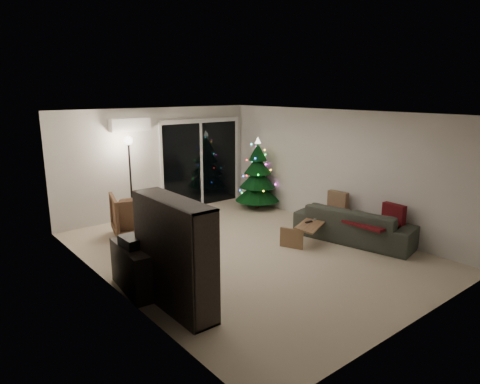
# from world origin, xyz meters

# --- Properties ---
(room) EXTENTS (6.50, 7.51, 2.60)m
(room) POSITION_xyz_m (0.46, 1.49, 1.02)
(room) COLOR beige
(room) RESTS_ON ground
(bookshelf) EXTENTS (0.44, 1.54, 1.52)m
(bookshelf) POSITION_xyz_m (-2.25, -0.98, 0.76)
(bookshelf) COLOR black
(bookshelf) RESTS_ON floor
(media_cabinet) EXTENTS (0.52, 1.14, 0.69)m
(media_cabinet) POSITION_xyz_m (-2.25, -0.17, 0.34)
(media_cabinet) COLOR black
(media_cabinet) RESTS_ON floor
(stereo) EXTENTS (0.35, 0.41, 0.15)m
(stereo) POSITION_xyz_m (-2.25, -0.17, 0.76)
(stereo) COLOR black
(stereo) RESTS_ON media_cabinet
(armchair) EXTENTS (1.18, 1.20, 0.89)m
(armchair) POSITION_xyz_m (-1.15, 2.06, 0.44)
(armchair) COLOR brown
(armchair) RESTS_ON floor
(ottoman) EXTENTS (0.60, 0.60, 0.44)m
(ottoman) POSITION_xyz_m (-0.97, 1.38, 0.22)
(ottoman) COLOR white
(ottoman) RESTS_ON floor
(cardboard_box_a) EXTENTS (0.51, 0.42, 0.33)m
(cardboard_box_a) POSITION_xyz_m (-1.42, 0.88, 0.16)
(cardboard_box_a) COLOR beige
(cardboard_box_a) RESTS_ON floor
(cardboard_box_b) EXTENTS (0.41, 0.32, 0.28)m
(cardboard_box_b) POSITION_xyz_m (-0.26, 1.24, 0.14)
(cardboard_box_b) COLOR beige
(cardboard_box_b) RESTS_ON floor
(side_table) EXTENTS (0.56, 0.56, 0.56)m
(side_table) POSITION_xyz_m (-0.35, 1.93, 0.28)
(side_table) COLOR black
(side_table) RESTS_ON floor
(floor_lamp) EXTENTS (0.30, 0.30, 1.89)m
(floor_lamp) POSITION_xyz_m (-0.90, 2.81, 0.94)
(floor_lamp) COLOR black
(floor_lamp) RESTS_ON floor
(sofa) EXTENTS (1.38, 2.45, 0.67)m
(sofa) POSITION_xyz_m (2.05, -0.89, 0.34)
(sofa) COLOR #3A4037
(sofa) RESTS_ON floor
(sofa_throw) EXTENTS (0.72, 1.66, 0.06)m
(sofa_throw) POSITION_xyz_m (1.95, -0.89, 0.49)
(sofa_throw) COLOR maroon
(sofa_throw) RESTS_ON sofa
(cushion_a) EXTENTS (0.17, 0.45, 0.44)m
(cushion_a) POSITION_xyz_m (2.30, -0.24, 0.61)
(cushion_a) COLOR #997957
(cushion_a) RESTS_ON sofa
(cushion_b) EXTENTS (0.16, 0.45, 0.44)m
(cushion_b) POSITION_xyz_m (2.30, -1.54, 0.61)
(cushion_b) COLOR maroon
(cushion_b) RESTS_ON sofa
(coffee_table) EXTENTS (1.36, 0.93, 0.41)m
(coffee_table) POSITION_xyz_m (1.38, -0.41, 0.20)
(coffee_table) COLOR brown
(coffee_table) RESTS_ON floor
(remote_a) EXTENTS (0.16, 0.05, 0.02)m
(remote_a) POSITION_xyz_m (1.23, -0.41, 0.42)
(remote_a) COLOR black
(remote_a) RESTS_ON coffee_table
(remote_b) EXTENTS (0.16, 0.09, 0.02)m
(remote_b) POSITION_xyz_m (1.48, -0.36, 0.42)
(remote_b) COLOR slate
(remote_b) RESTS_ON coffee_table
(christmas_tree) EXTENTS (1.25, 1.25, 1.78)m
(christmas_tree) POSITION_xyz_m (2.12, 2.11, 0.89)
(christmas_tree) COLOR black
(christmas_tree) RESTS_ON floor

